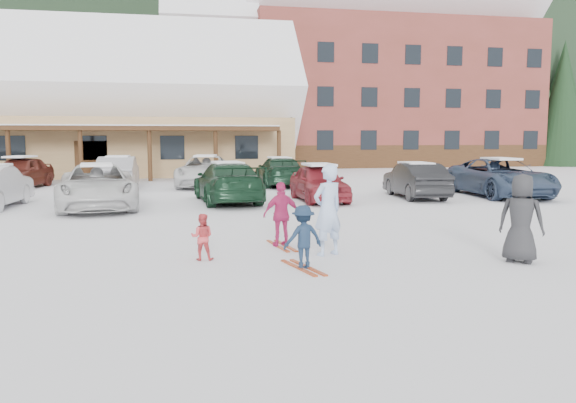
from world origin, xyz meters
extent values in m
plane|color=white|center=(0.00, 0.00, 0.00)|extent=(160.00, 160.00, 0.00)
cube|color=black|center=(0.00, 85.00, 19.00)|extent=(300.00, 70.00, 38.00)
cube|color=tan|center=(-9.00, 28.00, 1.80)|extent=(28.00, 10.00, 3.60)
cube|color=#422814|center=(-9.00, 21.80, 2.90)|extent=(25.20, 2.60, 0.25)
cube|color=white|center=(-9.00, 28.00, 5.54)|extent=(29.12, 9.69, 9.69)
cube|color=brown|center=(16.00, 38.00, 6.00)|extent=(24.00, 14.00, 12.00)
cube|color=brown|center=(0.50, 38.00, 4.50)|extent=(7.00, 12.60, 9.00)
cube|color=#422814|center=(16.00, 31.04, 0.90)|extent=(24.00, 0.10, 1.80)
cylinder|color=black|center=(5.18, 25.06, 3.23)|extent=(0.16, 0.16, 6.46)
cube|color=black|center=(5.18, 25.06, 6.58)|extent=(0.50, 0.25, 0.25)
cylinder|color=black|center=(30.00, 32.00, 0.66)|extent=(0.60, 0.60, 1.32)
cone|color=black|center=(30.00, 32.00, 6.27)|extent=(4.84, 4.84, 9.90)
cylinder|color=black|center=(6.00, 44.00, 0.54)|extent=(0.60, 0.60, 1.08)
cone|color=black|center=(6.00, 44.00, 5.13)|extent=(3.96, 3.96, 8.10)
cylinder|color=black|center=(34.00, 46.00, 0.69)|extent=(0.60, 0.60, 1.38)
cone|color=black|center=(34.00, 46.00, 6.55)|extent=(5.06, 5.06, 10.35)
imported|color=#ACC6EF|center=(0.92, -0.02, 0.93)|extent=(0.80, 0.67, 1.86)
imported|color=#D64146|center=(-1.60, 0.00, 0.46)|extent=(0.50, 0.42, 0.92)
imported|color=#16273F|center=(0.18, -1.07, 0.58)|extent=(0.84, 0.60, 1.17)
cube|color=#9F3A16|center=(0.18, -1.07, 0.01)|extent=(0.53, 1.41, 0.03)
imported|color=#C02763|center=(0.17, 1.05, 0.71)|extent=(0.88, 0.47, 1.42)
cube|color=#9F3A16|center=(0.17, 1.05, 0.01)|extent=(0.41, 1.41, 0.03)
imported|color=#29292C|center=(4.37, -1.37, 0.85)|extent=(0.98, 0.96, 1.70)
imported|color=silver|center=(-4.75, 8.80, 0.75)|extent=(3.18, 5.66, 1.49)
imported|color=#153521|center=(-0.28, 9.75, 0.74)|extent=(2.49, 5.26, 1.48)
imported|color=#9C2A34|center=(3.14, 9.57, 0.69)|extent=(1.71, 4.10, 1.39)
imported|color=black|center=(7.18, 9.90, 0.70)|extent=(1.77, 4.32, 1.39)
imported|color=#33445F|center=(10.83, 9.85, 0.77)|extent=(2.80, 5.66, 1.55)
imported|color=maroon|center=(-9.38, 17.47, 0.75)|extent=(2.46, 4.65, 1.51)
imported|color=#A9A9AE|center=(-4.82, 16.34, 0.76)|extent=(1.64, 4.62, 1.52)
imported|color=silver|center=(-0.76, 16.69, 0.76)|extent=(3.30, 5.78, 1.52)
imported|color=#153422|center=(2.85, 16.44, 0.71)|extent=(2.01, 4.88, 1.41)
camera|label=1|loc=(-2.00, -10.91, 2.38)|focal=35.00mm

